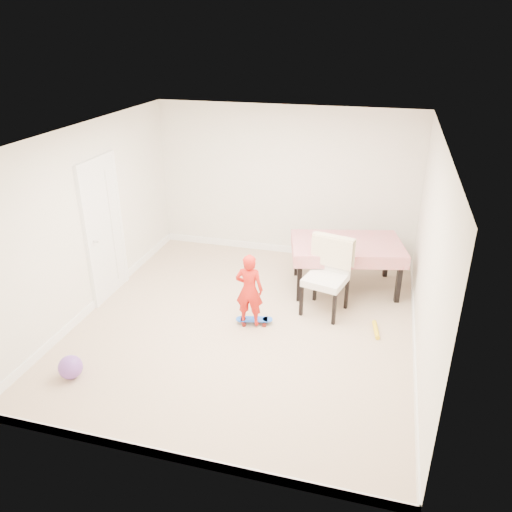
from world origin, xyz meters
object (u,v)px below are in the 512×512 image
(dining_table, at_px, (345,265))
(dining_chair, at_px, (325,278))
(skateboard, at_px, (254,321))
(child, at_px, (249,292))
(balloon, at_px, (70,367))

(dining_table, distance_m, dining_chair, 0.84)
(dining_chair, bearing_deg, skateboard, -132.93)
(dining_table, xyz_separation_m, skateboard, (-1.08, -1.37, -0.35))
(child, bearing_deg, dining_table, -131.31)
(dining_table, xyz_separation_m, dining_chair, (-0.21, -0.80, 0.16))
(skateboard, distance_m, balloon, 2.43)
(balloon, bearing_deg, dining_chair, 40.32)
(dining_table, xyz_separation_m, child, (-1.14, -1.43, 0.13))
(child, relative_size, balloon, 3.68)
(dining_table, height_order, skateboard, dining_table)
(skateboard, bearing_deg, dining_table, 38.23)
(balloon, bearing_deg, skateboard, 43.50)
(dining_table, relative_size, child, 1.60)
(dining_chair, relative_size, child, 1.06)
(dining_chair, distance_m, skateboard, 1.16)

